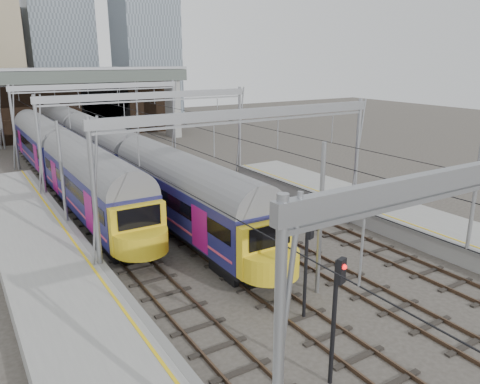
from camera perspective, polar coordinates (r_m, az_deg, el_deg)
ground at (r=21.08m, az=13.00°, el=-13.98°), size 160.00×160.00×0.00m
platform_left at (r=18.33m, az=-17.86°, el=-17.33°), size 4.32×55.00×1.12m
tracks at (r=32.37m, az=-5.87°, el=-2.71°), size 14.40×80.00×0.22m
overhead_line at (r=36.81m, az=-10.69°, el=9.84°), size 16.80×80.00×8.00m
retaining_wall at (r=66.49m, az=-19.25°, el=9.99°), size 28.00×2.75×9.00m
overbridge at (r=60.20m, az=-19.51°, el=12.23°), size 28.00×3.00×9.25m
city_skyline at (r=84.90m, az=-22.20°, el=19.52°), size 37.50×27.50×60.00m
train_main at (r=51.66m, az=-18.98°, el=6.53°), size 2.96×68.30×5.03m
train_second at (r=39.73m, az=-20.69°, el=3.70°), size 2.97×34.30×5.05m
signal_near_left at (r=15.45m, az=11.65°, el=-13.42°), size 0.36×0.46×4.56m
signal_near_centre at (r=18.95m, az=8.21°, el=-7.72°), size 0.36×0.45×4.41m
equip_cover_a at (r=27.66m, az=4.62°, el=-5.96°), size 0.90×0.64×0.11m
equip_cover_b at (r=28.56m, az=-1.51°, el=-5.19°), size 0.88×0.67×0.10m
equip_cover_c at (r=29.78m, az=7.84°, el=-4.41°), size 1.05×0.82×0.11m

